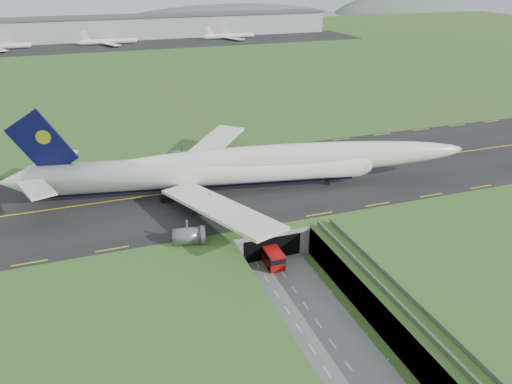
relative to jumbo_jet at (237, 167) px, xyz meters
name	(u,v)px	position (x,y,z in m)	size (l,w,h in m)	color
ground	(288,281)	(0.56, -29.14, -11.91)	(900.00, 900.00, 0.00)	#346026
airfield_deck	(288,268)	(0.56, -29.14, -8.91)	(800.00, 800.00, 6.00)	gray
trench_road	(304,304)	(0.56, -36.64, -11.81)	(12.00, 75.00, 0.20)	slate
taxiway	(234,184)	(0.56, 3.86, -5.82)	(800.00, 44.00, 0.18)	black
tunnel_portal	(257,225)	(0.56, -12.43, -8.58)	(17.00, 22.30, 6.00)	gray
guideway	(402,306)	(11.56, -48.25, -6.59)	(3.00, 53.00, 7.05)	#A8A8A3
jumbo_jet	(237,167)	(0.00, 0.00, 0.00)	(105.49, 65.10, 21.89)	white
shuttle_tram	(271,255)	(-0.08, -22.08, -10.09)	(3.21, 8.21, 3.33)	#B00D0B
cargo_terminal	(120,27)	(0.52, 270.27, 2.04)	(320.00, 67.00, 15.60)	#B2B2B2
distant_hills	(177,29)	(64.94, 400.86, -15.91)	(700.00, 91.00, 60.00)	#50605B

